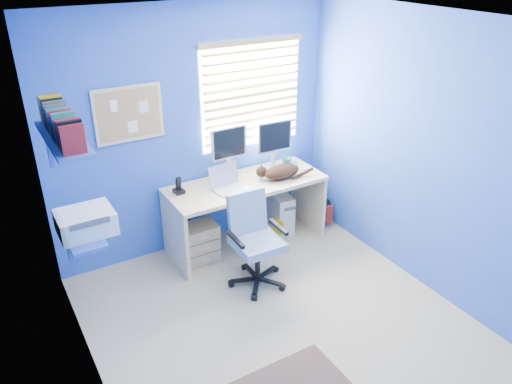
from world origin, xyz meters
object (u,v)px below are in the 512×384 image
desk (246,214)px  cat (282,172)px  tower_pc (279,211)px  office_chair (255,251)px  laptop (230,180)px

desk → cat: bearing=-14.9°
tower_pc → cat: bearing=-110.7°
tower_pc → office_chair: 1.04m
office_chair → desk: bearing=67.6°
cat → tower_pc: 0.63m
tower_pc → laptop: bearing=-159.5°
tower_pc → office_chair: bearing=-128.6°
tower_pc → office_chair: office_chair is taller
laptop → desk: bearing=12.3°
cat → laptop: bearing=-159.4°
laptop → tower_pc: bearing=7.3°
laptop → cat: laptop is taller
desk → laptop: 0.53m
cat → office_chair: bearing=-117.0°
desk → tower_pc: desk is taller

